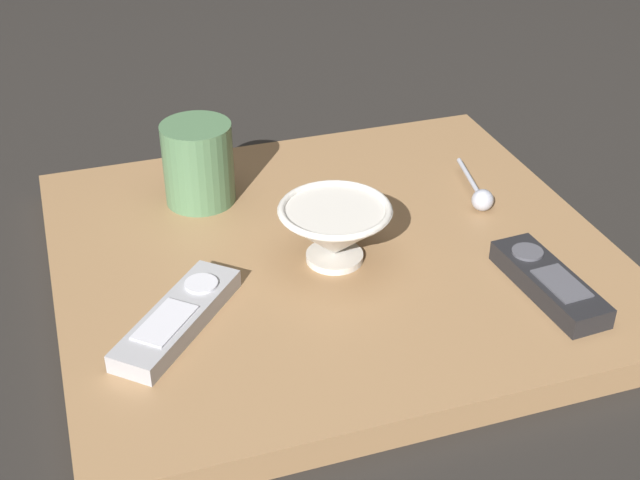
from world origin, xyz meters
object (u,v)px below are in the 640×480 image
object	(u,v)px
cereal_bowl	(335,230)
tv_remote_far	(549,282)
coffee_mug	(198,163)
tv_remote_near	(178,318)
teaspoon	(480,197)

from	to	relation	value
cereal_bowl	tv_remote_far	xyz separation A→B (m)	(-0.13, -0.19, -0.03)
coffee_mug	tv_remote_near	size ratio (longest dim) A/B	0.63
coffee_mug	tv_remote_near	world-z (taller)	coffee_mug
cereal_bowl	coffee_mug	world-z (taller)	coffee_mug
coffee_mug	teaspoon	xyz separation A→B (m)	(-0.12, -0.32, -0.04)
coffee_mug	tv_remote_near	bearing A→B (deg)	163.30
cereal_bowl	teaspoon	bearing A→B (deg)	-74.94
cereal_bowl	coffee_mug	size ratio (longest dim) A/B	1.23
teaspoon	tv_remote_far	bearing A→B (deg)	175.56
coffee_mug	teaspoon	distance (m)	0.35
teaspoon	tv_remote_near	bearing A→B (deg)	106.94
tv_remote_far	teaspoon	bearing A→B (deg)	-4.44
tv_remote_far	coffee_mug	bearing A→B (deg)	45.18
tv_remote_near	cereal_bowl	bearing A→B (deg)	-71.01
coffee_mug	teaspoon	world-z (taller)	coffee_mug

